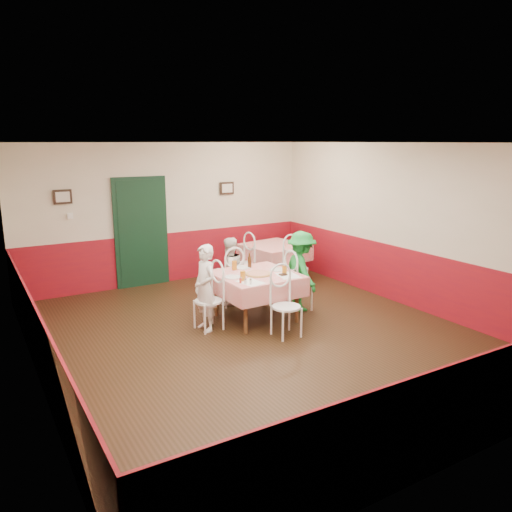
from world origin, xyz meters
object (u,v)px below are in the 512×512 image
chair_left (208,301)px  glass_a (243,276)px  main_table (256,297)px  diner_far (229,271)px  pizza (258,274)px  diner_right (301,271)px  chair_near (286,307)px  glass_c (234,265)px  chair_right (299,285)px  wallet (283,275)px  diner_left (205,288)px  beer_bottle (250,261)px  chair_second_b (296,267)px  second_table (275,263)px  chair_far (231,280)px  glass_b (284,270)px  chair_second_a (243,264)px

chair_left → glass_a: glass_a is taller
main_table → diner_far: size_ratio=1.02×
pizza → diner_right: 0.91m
chair_near → glass_c: glass_c is taller
chair_right → pizza: 0.92m
chair_near → wallet: bearing=62.0°
diner_left → beer_bottle: bearing=109.4°
chair_second_b → wallet: (-1.17, -1.32, 0.32)m
chair_second_b → diner_right: (-0.59, -1.01, 0.23)m
beer_bottle → wallet: beer_bottle is taller
glass_c → diner_far: 0.58m
chair_second_b → pizza: chair_second_b is taller
chair_near → chair_second_b: bearing=52.5°
second_table → pizza: 2.41m
main_table → chair_second_b: bearing=34.4°
beer_bottle → diner_left: 1.11m
diner_far → diner_right: (0.91, -0.89, 0.08)m
chair_far → chair_second_b: bearing=-170.6°
chair_left → chair_second_b: (2.34, 1.03, 0.00)m
glass_b → second_table: bearing=61.1°
chair_second_b → diner_left: size_ratio=0.68×
chair_left → chair_second_a: bearing=133.1°
chair_near → chair_second_a: bearing=75.3°
main_table → glass_a: glass_a is taller
second_table → chair_second_b: chair_second_b is taller
chair_second_b → glass_b: bearing=-140.0°
diner_far → glass_b: bearing=99.9°
chair_left → glass_b: bearing=74.7°
pizza → diner_far: 0.99m
beer_bottle → diner_right: diner_right is taller
glass_c → chair_near: bearing=-81.3°
chair_left → chair_near: size_ratio=1.00×
chair_far → wallet: size_ratio=8.18×
pizza → wallet: size_ratio=3.60×
second_table → glass_b: bearing=-118.9°
chair_second_a → glass_b: bearing=-18.7°
chair_far → pizza: (0.01, -0.92, 0.32)m
main_table → chair_second_b: size_ratio=1.36×
second_table → wallet: bearing=-119.6°
chair_left → beer_bottle: (0.96, 0.41, 0.43)m
chair_second_a → diner_far: bearing=-49.6°
chair_second_b → glass_c: (-1.67, -0.62, 0.38)m
beer_bottle → diner_left: size_ratio=0.17×
chair_second_a → glass_c: (-0.92, -1.37, 0.38)m
chair_near → glass_b: (0.37, 0.62, 0.38)m
chair_near → wallet: 0.71m
main_table → glass_a: 0.65m
glass_a → chair_near: bearing=-56.7°
second_table → chair_near: 3.01m
second_table → beer_bottle: (-1.38, -1.38, 0.50)m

